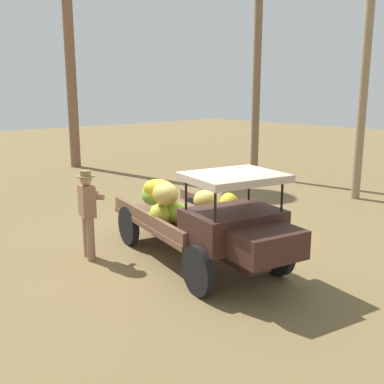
# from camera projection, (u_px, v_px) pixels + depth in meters

# --- Properties ---
(ground_plane) EXTENTS (60.00, 60.00, 0.00)m
(ground_plane) POSITION_uv_depth(u_px,v_px,m) (197.00, 252.00, 9.12)
(ground_plane) COLOR olive
(truck) EXTENTS (4.64, 2.45, 1.85)m
(truck) POSITION_uv_depth(u_px,v_px,m) (208.00, 219.00, 8.25)
(truck) COLOR #38201A
(truck) RESTS_ON ground
(farmer) EXTENTS (0.53, 0.49, 1.71)m
(farmer) POSITION_uv_depth(u_px,v_px,m) (88.00, 209.00, 8.61)
(farmer) COLOR #916C51
(farmer) RESTS_ON ground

